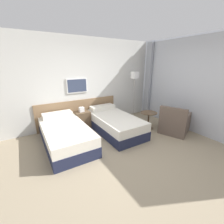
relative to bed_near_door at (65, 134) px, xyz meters
The scene contains 9 objects.
ground_plane 1.62m from the bed_near_door, 48.80° to the right, with size 16.00×16.00×0.00m, color gray.
wall_headboard 1.80m from the bed_near_door, 44.98° to the left, with size 10.00×0.10×2.70m.
wall_window 3.82m from the bed_near_door, 19.79° to the right, with size 0.21×4.71×2.70m.
bed_near_door is the anchor object (origin of this frame).
bed_near_window 1.43m from the bed_near_door, ahead, with size 0.99×1.97×0.62m.
nightstand 1.02m from the bed_near_door, 45.48° to the left, with size 0.44×0.40×0.67m.
floor_lamp 2.90m from the bed_near_door, 12.42° to the left, with size 0.24×0.24×1.67m.
side_table 2.47m from the bed_near_door, ahead, with size 0.49×0.49×0.52m.
armchair 3.06m from the bed_near_door, 18.63° to the right, with size 0.99×0.96×0.82m.
Camera 1 is at (-1.81, -2.27, 1.94)m, focal length 24.00 mm.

